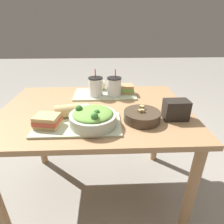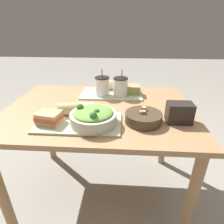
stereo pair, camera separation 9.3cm
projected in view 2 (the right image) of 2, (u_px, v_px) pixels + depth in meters
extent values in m
plane|color=gray|center=(102.00, 189.00, 1.54)|extent=(12.00, 12.00, 0.00)
cube|color=#A37A51|center=(99.00, 109.00, 1.22)|extent=(1.20, 0.86, 0.03)
cylinder|color=#A37A51|center=(1.00, 192.00, 1.08)|extent=(0.06, 0.06, 0.71)
cylinder|color=#A37A51|center=(190.00, 203.00, 1.02)|extent=(0.06, 0.06, 0.71)
cylinder|color=#A37A51|center=(48.00, 127.00, 1.75)|extent=(0.06, 0.06, 0.71)
cylinder|color=#A37A51|center=(165.00, 131.00, 1.68)|extent=(0.06, 0.06, 0.71)
cube|color=#B2BC99|center=(79.00, 123.00, 1.02)|extent=(0.46, 0.25, 0.01)
cube|color=#B2BC99|center=(112.00, 94.00, 1.42)|extent=(0.46, 0.25, 0.01)
cylinder|color=beige|center=(94.00, 118.00, 0.99)|extent=(0.25, 0.25, 0.06)
ellipsoid|color=#6B9E42|center=(94.00, 113.00, 0.97)|extent=(0.21, 0.21, 0.04)
sphere|color=#427F38|center=(96.00, 112.00, 0.95)|extent=(0.03, 0.03, 0.03)
sphere|color=#38702D|center=(80.00, 107.00, 0.99)|extent=(0.04, 0.04, 0.04)
sphere|color=#427F38|center=(93.00, 115.00, 0.90)|extent=(0.04, 0.04, 0.04)
cube|color=beige|center=(92.00, 110.00, 0.98)|extent=(0.05, 0.04, 0.01)
cube|color=beige|center=(93.00, 113.00, 0.95)|extent=(0.06, 0.06, 0.01)
cube|color=beige|center=(92.00, 113.00, 0.95)|extent=(0.05, 0.05, 0.01)
cylinder|color=#473828|center=(143.00, 118.00, 1.02)|extent=(0.20, 0.20, 0.06)
cylinder|color=#5B2D19|center=(144.00, 114.00, 1.01)|extent=(0.18, 0.18, 0.01)
cube|color=tan|center=(144.00, 109.00, 1.04)|extent=(0.03, 0.03, 0.02)
cube|color=tan|center=(141.00, 113.00, 1.00)|extent=(0.03, 0.03, 0.02)
cube|color=tan|center=(144.00, 112.00, 1.00)|extent=(0.03, 0.03, 0.02)
cube|color=tan|center=(50.00, 121.00, 1.00)|extent=(0.13, 0.11, 0.02)
cube|color=#C64C38|center=(49.00, 118.00, 0.99)|extent=(0.14, 0.12, 0.02)
cube|color=tan|center=(49.00, 114.00, 0.98)|extent=(0.13, 0.11, 0.02)
cylinder|color=tan|center=(71.00, 109.00, 1.08)|extent=(0.16, 0.11, 0.07)
cylinder|color=beige|center=(83.00, 108.00, 1.09)|extent=(0.02, 0.07, 0.07)
cube|color=tan|center=(132.00, 92.00, 1.41)|extent=(0.12, 0.09, 0.02)
cube|color=#6B9E47|center=(132.00, 89.00, 1.40)|extent=(0.12, 0.10, 0.02)
cube|color=tan|center=(132.00, 87.00, 1.39)|extent=(0.12, 0.09, 0.02)
cylinder|color=tan|center=(105.00, 85.00, 1.48)|extent=(0.13, 0.09, 0.07)
cylinder|color=beige|center=(112.00, 85.00, 1.49)|extent=(0.02, 0.07, 0.07)
cylinder|color=silver|center=(102.00, 87.00, 1.35)|extent=(0.10, 0.10, 0.13)
cylinder|color=black|center=(102.00, 88.00, 1.36)|extent=(0.09, 0.09, 0.10)
cylinder|color=black|center=(102.00, 78.00, 1.33)|extent=(0.10, 0.10, 0.01)
cylinder|color=red|center=(102.00, 73.00, 1.31)|extent=(0.01, 0.02, 0.07)
cylinder|color=silver|center=(121.00, 87.00, 1.35)|extent=(0.10, 0.10, 0.13)
cylinder|color=maroon|center=(121.00, 88.00, 1.35)|extent=(0.09, 0.09, 0.10)
cylinder|color=black|center=(121.00, 78.00, 1.32)|extent=(0.10, 0.10, 0.01)
cylinder|color=red|center=(122.00, 74.00, 1.30)|extent=(0.01, 0.02, 0.07)
cube|color=#28231E|center=(179.00, 113.00, 1.02)|extent=(0.14, 0.09, 0.11)
cube|color=white|center=(84.00, 106.00, 1.23)|extent=(0.15, 0.12, 0.00)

